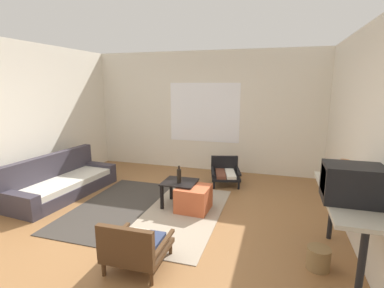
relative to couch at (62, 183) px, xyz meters
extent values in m
plane|color=olive|center=(2.05, -0.68, -0.22)|extent=(7.80, 7.80, 0.00)
cube|color=silver|center=(2.05, 2.38, 1.13)|extent=(5.60, 0.12, 2.70)
cube|color=white|center=(2.05, 2.31, 1.12)|extent=(1.62, 0.01, 1.33)
cube|color=silver|center=(4.71, -0.38, 1.13)|extent=(0.12, 6.60, 2.70)
cube|color=silver|center=(-0.61, -0.38, 1.13)|extent=(0.12, 6.60, 2.70)
cube|color=#38332D|center=(1.18, -0.15, -0.21)|extent=(1.15, 2.35, 0.01)
cube|color=gray|center=(2.33, -0.15, -0.21)|extent=(1.15, 2.35, 0.01)
cube|color=#38333D|center=(0.07, -0.01, -0.11)|extent=(0.93, 2.05, 0.21)
cube|color=beige|center=(0.10, -0.01, 0.04)|extent=(0.81, 1.86, 0.10)
cube|color=#38333D|center=(-0.24, 0.02, 0.20)|extent=(0.32, 1.99, 0.62)
cube|color=#38333D|center=(0.15, 0.89, -0.04)|extent=(0.77, 0.25, 0.37)
cube|color=#38333D|center=(-0.01, -0.91, -0.04)|extent=(0.77, 0.25, 0.37)
cube|color=black|center=(2.20, 0.16, 0.20)|extent=(0.54, 0.49, 0.02)
cube|color=black|center=(1.97, 0.36, -0.02)|extent=(0.04, 0.04, 0.41)
cube|color=black|center=(2.43, 0.36, -0.02)|extent=(0.04, 0.04, 0.41)
cube|color=black|center=(1.97, -0.05, -0.02)|extent=(0.04, 0.04, 0.41)
cube|color=black|center=(2.43, -0.05, -0.02)|extent=(0.04, 0.04, 0.41)
cylinder|color=black|center=(3.02, 1.21, -0.15)|extent=(0.04, 0.04, 0.15)
cylinder|color=black|center=(2.57, 1.09, -0.15)|extent=(0.04, 0.04, 0.15)
cylinder|color=black|center=(2.88, 1.74, -0.15)|extent=(0.04, 0.04, 0.15)
cylinder|color=black|center=(2.43, 1.62, -0.15)|extent=(0.04, 0.04, 0.15)
cube|color=black|center=(2.73, 1.42, -0.05)|extent=(0.69, 0.75, 0.05)
cube|color=silver|center=(2.82, 1.42, 0.01)|extent=(0.32, 0.60, 0.06)
cube|color=brown|center=(2.64, 1.37, 0.01)|extent=(0.32, 0.60, 0.06)
cube|color=black|center=(2.65, 1.69, 0.13)|extent=(0.55, 0.21, 0.32)
cube|color=black|center=(2.97, 1.48, 0.07)|extent=(0.20, 0.62, 0.04)
cube|color=black|center=(2.48, 1.35, 0.07)|extent=(0.20, 0.62, 0.04)
cylinder|color=#472D19|center=(2.01, -1.19, -0.14)|extent=(0.04, 0.04, 0.15)
cylinder|color=#472D19|center=(2.55, -1.18, -0.14)|extent=(0.04, 0.04, 0.15)
cylinder|color=#472D19|center=(2.01, -1.74, -0.14)|extent=(0.04, 0.04, 0.15)
cylinder|color=#472D19|center=(2.55, -1.73, -0.14)|extent=(0.04, 0.04, 0.15)
cube|color=#472D19|center=(2.28, -1.46, -0.04)|extent=(0.63, 0.64, 0.05)
cube|color=beige|center=(2.17, -1.44, 0.01)|extent=(0.21, 0.58, 0.06)
cube|color=#2D3856|center=(2.39, -1.44, 0.01)|extent=(0.21, 0.58, 0.06)
cube|color=#472D19|center=(2.28, -1.75, 0.18)|extent=(0.62, 0.08, 0.38)
cube|color=#472D19|center=(1.99, -1.46, 0.07)|extent=(0.05, 0.63, 0.04)
cube|color=#472D19|center=(2.57, -1.46, 0.07)|extent=(0.05, 0.63, 0.04)
cube|color=#BC5633|center=(2.46, 0.06, -0.02)|extent=(0.52, 0.52, 0.40)
cube|color=#B2AD9E|center=(4.40, -0.94, 0.63)|extent=(0.47, 1.51, 0.04)
cylinder|color=black|center=(4.40, -1.63, 0.20)|extent=(0.06, 0.06, 0.83)
cylinder|color=black|center=(4.40, -0.24, 0.20)|extent=(0.06, 0.06, 0.83)
cube|color=black|center=(4.40, -1.13, 0.83)|extent=(0.55, 0.38, 0.36)
cube|color=black|center=(4.13, -1.13, 0.85)|extent=(0.01, 0.30, 0.25)
cylinder|color=#A87047|center=(4.40, -0.66, 0.75)|extent=(0.19, 0.19, 0.19)
cylinder|color=#A87047|center=(4.40, -0.66, 0.90)|extent=(0.09, 0.09, 0.10)
cylinder|color=black|center=(2.21, 0.10, 0.31)|extent=(0.07, 0.07, 0.22)
cylinder|color=black|center=(2.21, 0.10, 0.45)|extent=(0.03, 0.03, 0.06)
cylinder|color=olive|center=(4.18, -0.96, -0.10)|extent=(0.25, 0.25, 0.24)
camera|label=1|loc=(3.68, -4.04, 1.76)|focal=26.93mm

